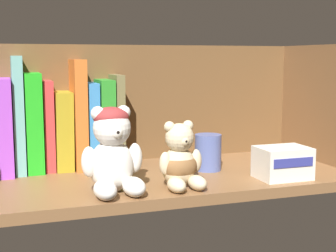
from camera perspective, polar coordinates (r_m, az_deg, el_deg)
name	(u,v)px	position (r cm, az deg, el deg)	size (l,w,h in cm)	color
shelf_board	(149,181)	(96.84, -2.21, -6.42)	(79.27, 31.75, 2.00)	brown
shelf_back_panel	(128,108)	(110.25, -4.70, 2.17)	(81.67, 1.20, 27.93)	brown
shelf_side_panel_right	(325,109)	(112.76, 17.86, 1.94)	(1.60, 34.15, 27.93)	brown
book_4	(5,125)	(103.58, -18.51, 0.06)	(2.65, 14.17, 19.10)	purple
book_5	(18,114)	(103.36, -17.13, 1.32)	(2.04, 11.88, 23.47)	#64A59D
book_6	(33,122)	(103.68, -15.49, 0.46)	(3.27, 11.06, 20.08)	green
book_7	(48,125)	(103.98, -13.89, 0.10)	(2.01, 9.01, 18.48)	red
book_8	(63,130)	(104.43, -12.24, -0.46)	(3.46, 10.38, 16.16)	olive
book_9	(78,114)	(104.42, -10.53, 1.41)	(2.51, 12.17, 22.76)	#CF6225
book_10	(90,125)	(105.12, -9.05, 0.16)	(2.32, 10.84, 17.93)	#327ABC
book_11	(104,123)	(105.60, -7.51, 0.40)	(2.96, 11.59, 18.55)	#288626
book_12	(116,120)	(106.07, -6.13, 0.73)	(1.77, 11.01, 19.57)	brown
teddy_bear_larger	(113,152)	(83.86, -6.49, -3.04)	(11.02, 11.26, 15.00)	white
teddy_bear_smaller	(180,161)	(87.30, 1.39, -4.16)	(8.81, 9.26, 12.00)	beige
pillar_candle	(208,152)	(101.13, 4.70, -3.08)	(5.50, 5.50, 7.45)	#4C5B99
small_product_box	(283,163)	(96.60, 13.25, -4.20)	(9.79, 7.48, 6.10)	silver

